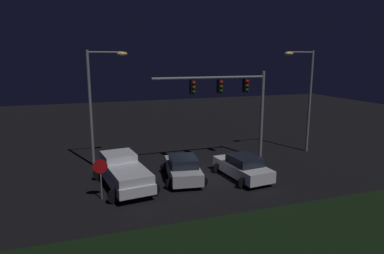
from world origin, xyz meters
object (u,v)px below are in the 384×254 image
(car_sedan, at_px, (183,168))
(stop_sign, at_px, (100,172))
(street_lamp_left, at_px, (98,94))
(street_lamp_right, at_px, (305,89))
(pickup_truck, at_px, (123,170))
(car_sedan_far, at_px, (243,167))
(traffic_signal_gantry, at_px, (232,94))

(car_sedan, xyz_separation_m, stop_sign, (-5.03, -1.49, 0.82))
(street_lamp_left, relative_size, street_lamp_right, 0.99)
(stop_sign, bearing_deg, street_lamp_right, 15.66)
(street_lamp_right, xyz_separation_m, stop_sign, (-15.96, -4.48, -3.48))
(pickup_truck, relative_size, street_lamp_right, 0.70)
(car_sedan, distance_m, car_sedan_far, 3.75)
(car_sedan_far, relative_size, street_lamp_right, 0.57)
(pickup_truck, bearing_deg, street_lamp_left, 3.08)
(car_sedan_far, relative_size, street_lamp_left, 0.57)
(traffic_signal_gantry, relative_size, street_lamp_right, 1.04)
(car_sedan_far, relative_size, traffic_signal_gantry, 0.55)
(pickup_truck, bearing_deg, street_lamp_right, -85.72)
(traffic_signal_gantry, bearing_deg, stop_sign, -157.28)
(traffic_signal_gantry, height_order, stop_sign, traffic_signal_gantry)
(car_sedan, relative_size, street_lamp_left, 0.58)
(stop_sign, bearing_deg, street_lamp_left, 85.33)
(street_lamp_left, bearing_deg, pickup_truck, -79.62)
(car_sedan, height_order, street_lamp_left, street_lamp_left)
(car_sedan, relative_size, stop_sign, 2.07)
(car_sedan_far, height_order, stop_sign, stop_sign)
(traffic_signal_gantry, height_order, street_lamp_right, street_lamp_right)
(car_sedan_far, xyz_separation_m, street_lamp_right, (7.32, 3.99, 4.31))
(car_sedan, bearing_deg, street_lamp_right, -66.01)
(pickup_truck, distance_m, street_lamp_left, 6.30)
(car_sedan_far, height_order, street_lamp_left, street_lamp_left)
(car_sedan, xyz_separation_m, traffic_signal_gantry, (4.47, 2.48, 4.16))
(car_sedan_far, bearing_deg, pickup_truck, 76.16)
(car_sedan, bearing_deg, street_lamp_left, 52.31)
(traffic_signal_gantry, bearing_deg, car_sedan_far, -103.80)
(stop_sign, bearing_deg, car_sedan, 16.56)
(pickup_truck, relative_size, stop_sign, 2.52)
(car_sedan, relative_size, car_sedan_far, 1.01)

